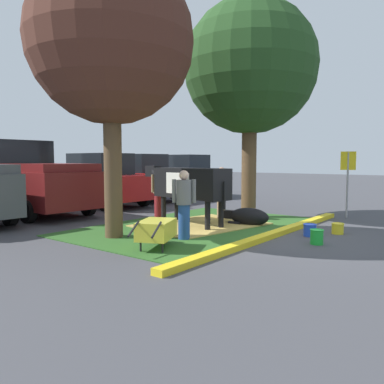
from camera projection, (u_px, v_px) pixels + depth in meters
ground_plane at (273, 236)px, 9.15m from camera, size 80.00×80.00×0.00m
grass_island at (195, 226)px, 10.40m from camera, size 6.68×4.23×0.02m
curb_yellow at (273, 234)px, 9.00m from camera, size 7.88×0.24×0.12m
hay_bedding at (201, 225)px, 10.50m from camera, size 3.56×2.91×0.04m
shade_tree_left at (111, 42)px, 8.55m from camera, size 3.67×3.67×6.23m
shade_tree_right at (250, 68)px, 11.68m from camera, size 4.01×4.01×6.57m
cow_holstein at (188, 183)px, 10.48m from camera, size 1.04×3.12×1.60m
calf_lying at (248, 217)px, 10.56m from camera, size 0.62×1.33×0.48m
person_handler at (221, 192)px, 11.58m from camera, size 0.34×0.53×1.56m
person_visitor_near at (184, 203)px, 8.60m from camera, size 0.34×0.46×1.55m
person_visitor_far at (159, 192)px, 11.52m from camera, size 0.53×0.34×1.55m
wheelbarrow at (157, 230)px, 7.73m from camera, size 1.57×1.07×0.63m
parking_sign at (348, 171)px, 11.87m from camera, size 0.15×0.44×2.03m
bucket_green at (317, 237)px, 8.19m from camera, size 0.29×0.29×0.32m
bucket_blue at (310, 230)px, 9.07m from camera, size 0.31×0.31×0.29m
bucket_yellow at (338, 228)px, 9.35m from camera, size 0.30×0.30×0.26m
pickup_truck_maroon at (28, 180)px, 12.82m from camera, size 2.36×5.47×2.42m
sedan_silver at (101, 180)px, 15.03m from camera, size 2.14×4.46×2.02m
sedan_red at (138, 178)px, 17.13m from camera, size 2.14×4.46×2.02m
sedan_blue at (183, 176)px, 19.33m from camera, size 2.14×4.46×2.02m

